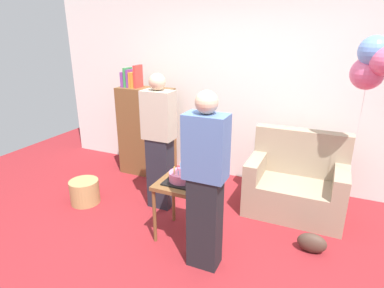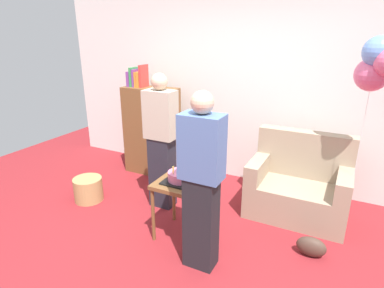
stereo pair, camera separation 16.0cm
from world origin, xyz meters
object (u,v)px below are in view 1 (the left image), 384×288
Objects in this scene: side_table at (182,190)px; handbag at (312,243)px; person_holding_cake at (205,183)px; person_blowing_candles at (159,142)px; birthday_cake at (182,177)px; balloon_bunch at (374,63)px; couch at (296,185)px; wicker_basket at (85,192)px; bookshelf at (146,130)px.

side_table reaches higher than handbag.
side_table is 0.58m from person_holding_cake.
birthday_cake is at bearing -47.29° from person_blowing_candles.
side_table is 1.96× the size of birthday_cake.
balloon_bunch reaches higher than person_holding_cake.
person_blowing_candles reaches higher than couch.
person_holding_cake reaches higher than handbag.
person_blowing_candles is 4.53× the size of wicker_basket.
birthday_cake is (-1.01, -1.01, 0.34)m from couch.
balloon_bunch reaches higher than handbag.
handbag is (0.90, 0.58, -0.73)m from person_holding_cake.
wicker_basket reaches higher than handbag.
bookshelf reaches higher than side_table.
handbag is (1.28, 0.27, -0.43)m from side_table.
wicker_basket is at bearing 175.41° from birthday_cake.
couch is 1.55m from balloon_bunch.
person_holding_cake is at bearing -46.48° from person_blowing_candles.
handbag is (0.27, -0.74, -0.24)m from couch.
person_blowing_candles reaches higher than side_table.
balloon_bunch reaches higher than couch.
bookshelf is at bearing 133.69° from birthday_cake.
couch is 3.06× the size of wicker_basket.
wicker_basket is at bearing -164.72° from balloon_bunch.
couch is 0.68× the size of bookshelf.
handbag is at bearing 11.82° from birthday_cake.
couch reaches higher than wicker_basket.
bookshelf is (-2.19, 0.23, 0.33)m from couch.
handbag is at bearing -21.49° from bookshelf.
person_blowing_candles is at bearing -166.96° from balloon_bunch.
person_blowing_candles and person_holding_cake have the same top height.
side_table is at bearing -135.10° from couch.
person_holding_cake is 1.97m from wicker_basket.
couch is at bearing -119.85° from person_holding_cake.
balloon_bunch reaches higher than wicker_basket.
balloon_bunch reaches higher than bookshelf.
person_blowing_candles is at bearing 138.43° from side_table.
person_holding_cake is at bearing -147.19° from handbag.
couch is 0.82m from handbag.
handbag is at bearing -11.56° from person_blowing_candles.
birthday_cake is at bearing -49.74° from side_table.
birthday_cake is at bearing -43.94° from person_holding_cake.
birthday_cake is 2.15m from balloon_bunch.
person_holding_cake reaches higher than side_table.
wicker_basket is at bearing -102.03° from bookshelf.
balloon_bunch is (2.10, 0.49, 0.94)m from person_blowing_candles.
person_holding_cake is 5.82× the size of handbag.
couch is 3.93× the size of handbag.
birthday_cake is at bearing -149.47° from balloon_bunch.
side_table is at bearing -149.47° from balloon_bunch.
person_holding_cake is 1.30m from handbag.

